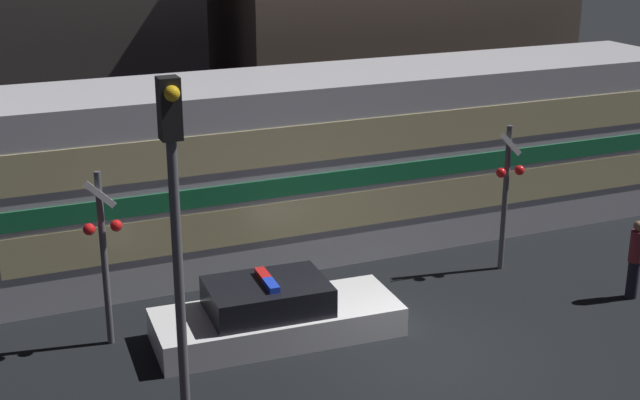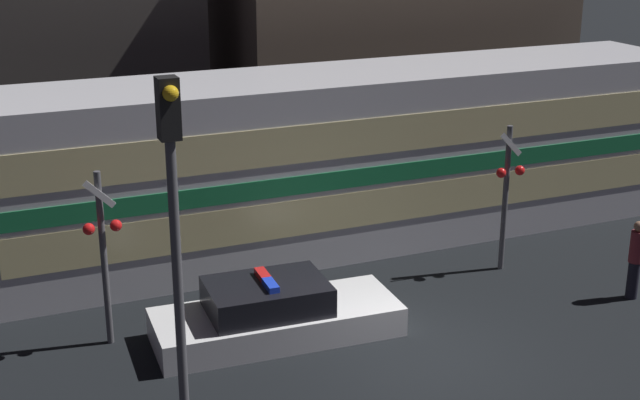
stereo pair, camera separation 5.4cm
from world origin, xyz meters
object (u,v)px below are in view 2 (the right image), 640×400
object	(u,v)px
police_car	(274,315)
traffic_light_corner	(174,215)
train	(354,157)
crossing_signal_near	(507,190)
pedestrian	(635,259)

from	to	relation	value
police_car	traffic_light_corner	distance (m)	4.93
train	traffic_light_corner	size ratio (longest dim) A/B	3.09
police_car	crossing_signal_near	bearing A→B (deg)	13.39
police_car	traffic_light_corner	size ratio (longest dim) A/B	0.84
train	police_car	distance (m)	5.90
traffic_light_corner	police_car	bearing A→B (deg)	47.28
train	crossing_signal_near	world-z (taller)	train
crossing_signal_near	traffic_light_corner	size ratio (longest dim) A/B	0.59
crossing_signal_near	traffic_light_corner	distance (m)	9.50
train	police_car	xyz separation A→B (m)	(-3.72, -4.27, -1.66)
train	crossing_signal_near	distance (m)	3.93
police_car	crossing_signal_near	world-z (taller)	crossing_signal_near
train	traffic_light_corner	bearing A→B (deg)	-131.72
pedestrian	train	bearing A→B (deg)	125.29
train	police_car	world-z (taller)	train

